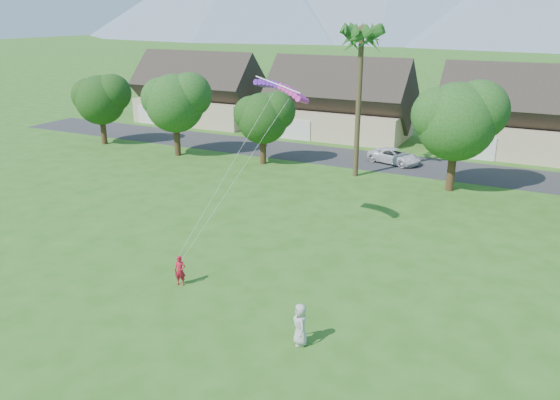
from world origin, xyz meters
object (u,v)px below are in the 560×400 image
Objects in this scene: kite_flyer at (180,271)px; watcher at (300,324)px; parafoil_kite at (282,87)px; parked_car at (394,156)px.

watcher is (7.72, -2.08, 0.14)m from kite_flyer.
parafoil_kite is (1.94, 7.90, 8.52)m from kite_flyer.
parked_car is at bearing 148.44° from watcher.
watcher is 0.38× the size of parked_car.
parafoil_kite is (-1.44, -20.58, 8.64)m from parked_car.
parked_car is (3.38, 28.48, -0.12)m from kite_flyer.
parafoil_kite is at bearing 56.69° from kite_flyer.
watcher is 0.54× the size of parafoil_kite.
kite_flyer is 0.33× the size of parked_car.
kite_flyer is 28.68m from parked_car.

